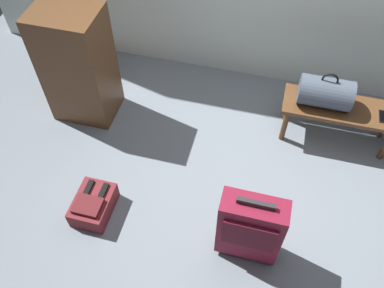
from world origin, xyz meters
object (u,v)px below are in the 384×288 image
(suitcase_upright_burgundy, at_px, (250,228))
(side_cabinet, at_px, (78,66))
(cell_phone, at_px, (383,117))
(backpack_maroon, at_px, (93,205))
(bench, at_px, (340,112))
(duffel_bag_slate, at_px, (326,92))

(suitcase_upright_burgundy, bearing_deg, side_cabinet, 148.27)
(side_cabinet, bearing_deg, cell_phone, 4.20)
(suitcase_upright_burgundy, distance_m, backpack_maroon, 1.27)
(suitcase_upright_burgundy, bearing_deg, bench, 65.99)
(duffel_bag_slate, distance_m, cell_phone, 0.53)
(cell_phone, bearing_deg, side_cabinet, -175.80)
(bench, bearing_deg, suitcase_upright_burgundy, -114.01)
(bench, xyz_separation_m, cell_phone, (0.34, -0.03, 0.07))
(suitcase_upright_burgundy, height_order, side_cabinet, side_cabinet)
(bench, distance_m, suitcase_upright_burgundy, 1.42)
(suitcase_upright_burgundy, bearing_deg, backpack_maroon, 178.81)
(side_cabinet, bearing_deg, backpack_maroon, -64.53)
(backpack_maroon, xyz_separation_m, side_cabinet, (-0.50, 1.05, 0.46))
(suitcase_upright_burgundy, bearing_deg, duffel_bag_slate, 72.77)
(duffel_bag_slate, relative_size, side_cabinet, 0.40)
(bench, xyz_separation_m, duffel_bag_slate, (-0.18, 0.00, 0.19))
(bench, relative_size, suitcase_upright_burgundy, 1.41)
(bench, bearing_deg, backpack_maroon, -144.97)
(duffel_bag_slate, bearing_deg, cell_phone, -3.44)
(bench, relative_size, cell_phone, 6.94)
(duffel_bag_slate, xyz_separation_m, side_cabinet, (-2.14, -0.23, 0.02))
(bench, height_order, backpack_maroon, bench)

